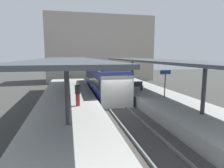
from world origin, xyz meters
TOP-DOWN VIEW (x-y plane):
  - ground_plane at (0.00, 0.00)m, footprint 80.00×80.00m
  - platform_left at (-3.80, 0.00)m, footprint 4.40×28.00m
  - platform_right at (3.80, 0.00)m, footprint 4.40×28.00m
  - track_ballast at (0.00, 0.00)m, footprint 3.20×28.00m
  - rail_near_side at (-0.72, 0.00)m, footprint 0.08×28.00m
  - rail_far_side at (0.72, 0.00)m, footprint 0.08×28.00m
  - commuter_train at (0.00, 6.21)m, footprint 2.78×12.29m
  - canopy_left at (-3.80, 1.40)m, footprint 4.18×21.00m
  - canopy_right at (3.80, 1.40)m, footprint 4.18×21.00m
  - platform_bench at (2.65, 3.19)m, footprint 1.40×0.41m
  - platform_sign at (3.82, -0.35)m, footprint 0.90×0.08m
  - passenger_near_bench at (-3.15, -1.44)m, footprint 0.36×0.36m
  - station_building_backdrop at (1.85, 20.00)m, footprint 18.00×6.00m

SIDE VIEW (x-z plane):
  - ground_plane at x=0.00m, z-range 0.00..0.00m
  - track_ballast at x=0.00m, z-range 0.00..0.20m
  - rail_near_side at x=-0.72m, z-range 0.20..0.34m
  - rail_far_side at x=0.72m, z-range 0.20..0.34m
  - platform_left at x=-3.80m, z-range 0.00..1.00m
  - platform_right at x=3.80m, z-range 0.00..1.00m
  - platform_bench at x=2.65m, z-range 1.03..1.89m
  - commuter_train at x=0.00m, z-range 0.18..3.28m
  - passenger_near_bench at x=-3.15m, z-range 1.03..2.66m
  - platform_sign at x=3.82m, z-range 1.52..3.73m
  - canopy_right at x=3.80m, z-range 2.39..5.39m
  - canopy_left at x=-3.80m, z-range 2.44..5.57m
  - station_building_backdrop at x=1.85m, z-range 0.00..11.00m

